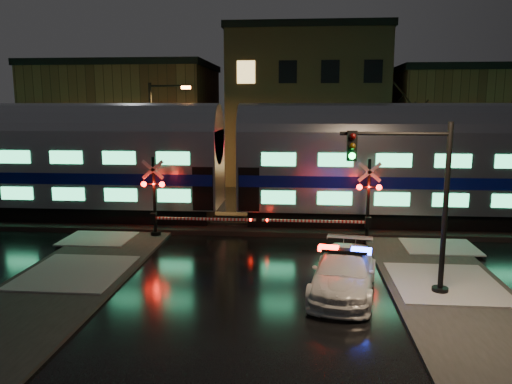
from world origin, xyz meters
The scene contains 13 objects.
ground centered at (0.00, 0.00, 0.00)m, with size 120.00×120.00×0.00m, color black.
ballast centered at (0.00, 5.00, 0.12)m, with size 90.00×4.20×0.24m, color black.
sidewalk_left centered at (-6.50, -6.00, 0.06)m, with size 4.00×20.00×0.12m, color #2D2D2D.
sidewalk_right centered at (6.50, -6.00, 0.06)m, with size 4.00×20.00×0.12m, color #2D2D2D.
building_left centered at (-13.00, 22.00, 4.50)m, with size 14.00×10.00×9.00m, color brown.
building_mid centered at (2.00, 22.50, 5.75)m, with size 12.00×11.00×11.50m, color brown.
building_right centered at (15.00, 22.00, 4.25)m, with size 12.00×10.00×8.50m, color brown.
train centered at (-1.96, 5.00, 3.38)m, with size 51.00×3.12×5.92m.
police_car centered at (3.00, -3.88, 0.71)m, with size 2.77×5.09×1.56m.
crossing_signal_right centered at (4.20, 2.30, 1.55)m, with size 5.30×0.63×3.76m.
crossing_signal_left centered at (-4.73, 2.30, 1.55)m, with size 5.30×0.63×3.75m.
traffic_light centered at (5.21, -3.87, 2.97)m, with size 3.61×0.67×5.58m.
streetlight centered at (-6.86, 9.00, 4.23)m, with size 2.45×0.26×7.33m.
Camera 1 is at (1.48, -19.58, 6.09)m, focal length 35.00 mm.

